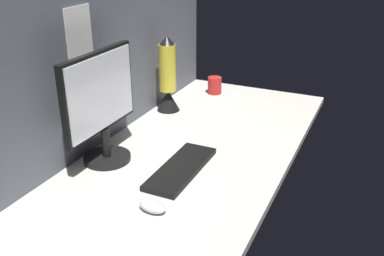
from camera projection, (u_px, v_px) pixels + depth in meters
ground_plane at (183, 157)px, 169.87cm from camera, size 180.00×80.00×3.00cm
cubicle_wall_back at (97, 60)px, 169.56cm from camera, size 180.00×5.50×68.11cm
monitor at (101, 103)px, 155.68cm from camera, size 39.39×18.00×42.34cm
keyboard at (181, 168)px, 156.95cm from camera, size 37.05×13.13×2.00cm
mouse at (153, 206)px, 133.80cm from camera, size 6.75×10.22×3.40cm
mug_red_plastic at (215, 85)px, 232.75cm from camera, size 7.48×7.48×9.06cm
lava_lamp at (168, 80)px, 205.88cm from camera, size 11.27×11.27×36.89cm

